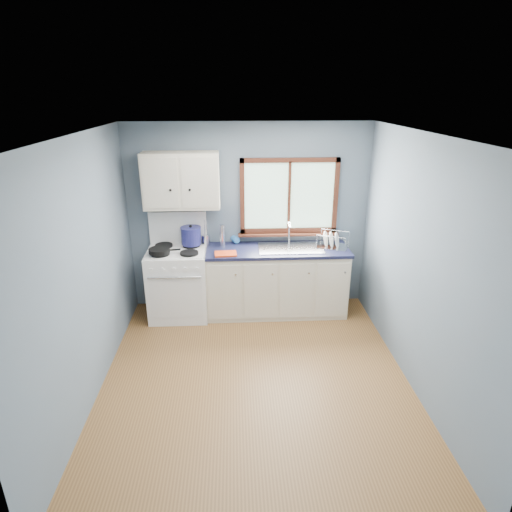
{
  "coord_description": "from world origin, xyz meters",
  "views": [
    {
      "loc": [
        -0.19,
        -3.74,
        2.85
      ],
      "look_at": [
        0.05,
        0.9,
        1.05
      ],
      "focal_mm": 30.0,
      "sensor_mm": 36.0,
      "label": 1
    }
  ],
  "objects_px": {
    "sink": "(290,253)",
    "utensil_crock": "(206,240)",
    "thermos": "(222,235)",
    "skillet": "(159,251)",
    "dish_rack": "(332,243)",
    "gas_range": "(179,281)",
    "base_cabinets": "(276,284)",
    "stockpot": "(191,235)"
  },
  "relations": [
    {
      "from": "thermos",
      "to": "dish_rack",
      "type": "relative_size",
      "value": 0.61
    },
    {
      "from": "utensil_crock",
      "to": "thermos",
      "type": "distance_m",
      "value": 0.23
    },
    {
      "from": "base_cabinets",
      "to": "skillet",
      "type": "relative_size",
      "value": 4.52
    },
    {
      "from": "stockpot",
      "to": "thermos",
      "type": "relative_size",
      "value": 1.07
    },
    {
      "from": "sink",
      "to": "skillet",
      "type": "height_order",
      "value": "sink"
    },
    {
      "from": "sink",
      "to": "stockpot",
      "type": "relative_size",
      "value": 2.7
    },
    {
      "from": "gas_range",
      "to": "thermos",
      "type": "relative_size",
      "value": 4.67
    },
    {
      "from": "sink",
      "to": "utensil_crock",
      "type": "height_order",
      "value": "utensil_crock"
    },
    {
      "from": "stockpot",
      "to": "gas_range",
      "type": "bearing_deg",
      "value": -142.08
    },
    {
      "from": "gas_range",
      "to": "sink",
      "type": "xyz_separation_m",
      "value": [
        1.49,
        0.02,
        0.37
      ]
    },
    {
      "from": "sink",
      "to": "dish_rack",
      "type": "relative_size",
      "value": 1.76
    },
    {
      "from": "skillet",
      "to": "utensil_crock",
      "type": "relative_size",
      "value": 1.18
    },
    {
      "from": "skillet",
      "to": "gas_range",
      "type": "bearing_deg",
      "value": 33.58
    },
    {
      "from": "thermos",
      "to": "utensil_crock",
      "type": "bearing_deg",
      "value": 170.18
    },
    {
      "from": "gas_range",
      "to": "skillet",
      "type": "bearing_deg",
      "value": -139.49
    },
    {
      "from": "gas_range",
      "to": "sink",
      "type": "bearing_deg",
      "value": 0.71
    },
    {
      "from": "base_cabinets",
      "to": "utensil_crock",
      "type": "height_order",
      "value": "utensil_crock"
    },
    {
      "from": "base_cabinets",
      "to": "utensil_crock",
      "type": "relative_size",
      "value": 5.32
    },
    {
      "from": "gas_range",
      "to": "base_cabinets",
      "type": "relative_size",
      "value": 0.74
    },
    {
      "from": "base_cabinets",
      "to": "thermos",
      "type": "height_order",
      "value": "thermos"
    },
    {
      "from": "utensil_crock",
      "to": "dish_rack",
      "type": "bearing_deg",
      "value": -5.49
    },
    {
      "from": "stockpot",
      "to": "thermos",
      "type": "distance_m",
      "value": 0.41
    },
    {
      "from": "thermos",
      "to": "dish_rack",
      "type": "height_order",
      "value": "thermos"
    },
    {
      "from": "skillet",
      "to": "stockpot",
      "type": "height_order",
      "value": "stockpot"
    },
    {
      "from": "sink",
      "to": "dish_rack",
      "type": "distance_m",
      "value": 0.56
    },
    {
      "from": "gas_range",
      "to": "skillet",
      "type": "relative_size",
      "value": 3.32
    },
    {
      "from": "skillet",
      "to": "utensil_crock",
      "type": "xyz_separation_m",
      "value": [
        0.56,
        0.37,
        0.01
      ]
    },
    {
      "from": "thermos",
      "to": "sink",
      "type": "bearing_deg",
      "value": -9.57
    },
    {
      "from": "base_cabinets",
      "to": "sink",
      "type": "relative_size",
      "value": 2.2
    },
    {
      "from": "skillet",
      "to": "dish_rack",
      "type": "height_order",
      "value": "dish_rack"
    },
    {
      "from": "base_cabinets",
      "to": "dish_rack",
      "type": "bearing_deg",
      "value": 2.21
    },
    {
      "from": "base_cabinets",
      "to": "stockpot",
      "type": "height_order",
      "value": "stockpot"
    },
    {
      "from": "skillet",
      "to": "thermos",
      "type": "xyz_separation_m",
      "value": [
        0.78,
        0.33,
        0.08
      ]
    },
    {
      "from": "sink",
      "to": "dish_rack",
      "type": "xyz_separation_m",
      "value": [
        0.55,
        0.03,
        0.11
      ]
    },
    {
      "from": "gas_range",
      "to": "thermos",
      "type": "height_order",
      "value": "gas_range"
    },
    {
      "from": "base_cabinets",
      "to": "sink",
      "type": "height_order",
      "value": "sink"
    },
    {
      "from": "sink",
      "to": "utensil_crock",
      "type": "distance_m",
      "value": 1.14
    },
    {
      "from": "stockpot",
      "to": "thermos",
      "type": "xyz_separation_m",
      "value": [
        0.41,
        0.03,
        -0.01
      ]
    },
    {
      "from": "gas_range",
      "to": "dish_rack",
      "type": "height_order",
      "value": "gas_range"
    },
    {
      "from": "gas_range",
      "to": "dish_rack",
      "type": "distance_m",
      "value": 2.09
    },
    {
      "from": "gas_range",
      "to": "base_cabinets",
      "type": "height_order",
      "value": "gas_range"
    },
    {
      "from": "dish_rack",
      "to": "utensil_crock",
      "type": "bearing_deg",
      "value": -162.17
    }
  ]
}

